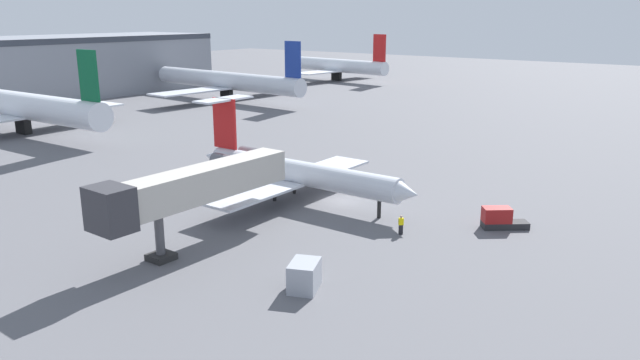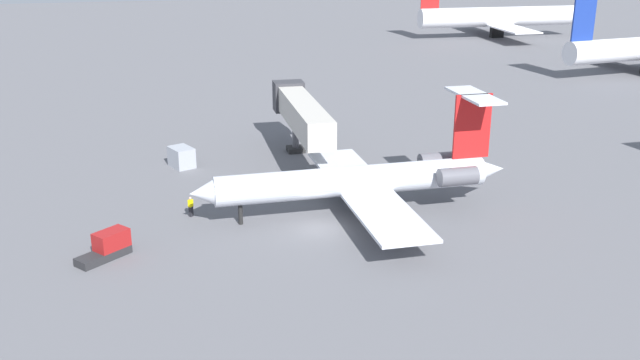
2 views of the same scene
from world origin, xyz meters
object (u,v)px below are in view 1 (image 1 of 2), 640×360
Objects in this scene: baggage_tug_lead at (500,219)px; cargo_container_uld at (304,276)px; parked_airliner_centre at (21,106)px; parked_airliner_east_mid at (227,81)px; regional_jet at (292,170)px; jet_bridge at (187,189)px; parked_airliner_east_end at (337,66)px; ground_crew_marshaller at (401,225)px.

cargo_container_uld is at bearing 162.94° from baggage_tug_lead.
cargo_container_uld is at bearing -104.07° from parked_airliner_centre.
baggage_tug_lead is 76.07m from parked_airliner_centre.
cargo_container_uld is 96.06m from parked_airliner_east_mid.
regional_jet is 15.79m from jet_bridge.
baggage_tug_lead is at bearing -137.96° from parked_airliner_east_end.
cargo_container_uld is at bearing -179.59° from ground_crew_marshaller.
ground_crew_marshaller is 0.04× the size of parked_airliner_east_mid.
regional_jet is 74.99m from parked_airliner_east_mid.
baggage_tug_lead is at bearing -17.06° from cargo_container_uld.
parked_airliner_centre is at bearing 86.62° from ground_crew_marshaller.
parked_airliner_east_end is at bearing 42.04° from baggage_tug_lead.
regional_jet is 0.77× the size of parked_airliner_east_end.
cargo_container_uld reaches higher than ground_crew_marshaller.
regional_jet is 14.40m from ground_crew_marshaller.
cargo_container_uld is 0.07× the size of parked_airliner_east_mid.
baggage_tug_lead is 89.43m from parked_airliner_east_mid.
regional_jet is at bearing -91.74° from parked_airliner_centre.
parked_airliner_centre is 46.32m from parked_airliner_east_mid.
parked_airliner_east_end is (95.19, 61.86, 1.13)m from regional_jet.
parked_airliner_centre is at bearing -177.63° from parked_airliner_east_mid.
jet_bridge is 12.59m from cargo_container_uld.
baggage_tug_lead reaches higher than ground_crew_marshaller.
parked_airliner_east_end is (111.00, 75.99, 3.13)m from cargo_container_uld.
ground_crew_marshaller is 69.95m from parked_airliner_centre.
ground_crew_marshaller is 0.54× the size of cargo_container_uld.
regional_jet is 55.75m from parked_airliner_centre.
jet_bridge is 87.23m from parked_airliner_east_mid.
regional_jet is 20.77m from baggage_tug_lead.
parked_airliner_east_mid reaches higher than parked_airliner_east_end.
baggage_tug_lead is at bearing -78.49° from regional_jet.
parked_airliner_east_mid is (63.79, 71.75, 3.16)m from cargo_container_uld.
jet_bridge reaches higher than ground_crew_marshaller.
regional_jet is at bearing 80.20° from ground_crew_marshaller.
parked_airliner_east_mid is at bearing 2.37° from parked_airliner_centre.
parked_airliner_east_mid reaches higher than ground_crew_marshaller.
jet_bridge is at bearing 88.53° from cargo_container_uld.
cargo_container_uld is at bearing -145.60° from parked_airliner_east_end.
parked_airliner_centre reaches higher than cargo_container_uld.
parked_airliner_east_mid reaches higher than jet_bridge.
jet_bridge is at bearing 137.87° from ground_crew_marshaller.
regional_jet is at bearing 8.07° from jet_bridge.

